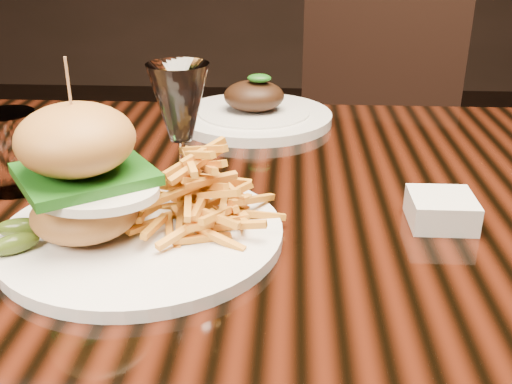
# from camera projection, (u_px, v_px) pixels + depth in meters

# --- Properties ---
(dining_table) EXTENTS (1.60, 0.90, 0.75)m
(dining_table) POSITION_uv_depth(u_px,v_px,m) (297.00, 245.00, 0.85)
(dining_table) COLOR black
(dining_table) RESTS_ON ground
(burger_plate) EXTENTS (0.33, 0.33, 0.22)m
(burger_plate) POSITION_uv_depth(u_px,v_px,m) (137.00, 193.00, 0.68)
(burger_plate) COLOR silver
(burger_plate) RESTS_ON dining_table
(ramekin) EXTENTS (0.09, 0.09, 0.04)m
(ramekin) POSITION_uv_depth(u_px,v_px,m) (441.00, 210.00, 0.73)
(ramekin) COLOR silver
(ramekin) RESTS_ON dining_table
(wine_glass) EXTENTS (0.07, 0.07, 0.20)m
(wine_glass) POSITION_uv_depth(u_px,v_px,m) (180.00, 108.00, 0.69)
(wine_glass) COLOR white
(wine_glass) RESTS_ON dining_table
(water_tumbler) EXTENTS (0.08, 0.08, 0.11)m
(water_tumbler) POSITION_uv_depth(u_px,v_px,m) (10.00, 151.00, 0.81)
(water_tumbler) COLOR white
(water_tumbler) RESTS_ON dining_table
(far_dish) EXTENTS (0.29, 0.29, 0.09)m
(far_dish) POSITION_uv_depth(u_px,v_px,m) (254.00, 113.00, 1.11)
(far_dish) COLOR silver
(far_dish) RESTS_ON dining_table
(chair_far) EXTENTS (0.56, 0.56, 0.95)m
(chair_far) POSITION_uv_depth(u_px,v_px,m) (372.00, 135.00, 1.70)
(chair_far) COLOR black
(chair_far) RESTS_ON ground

